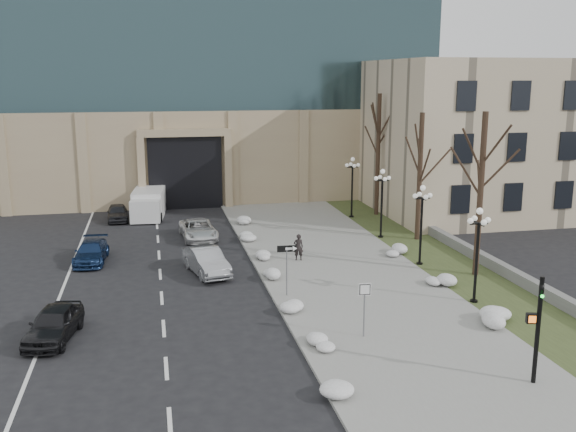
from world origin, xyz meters
name	(u,v)px	position (x,y,z in m)	size (l,w,h in m)	color
ground	(347,375)	(0.00, 0.00, 0.00)	(160.00, 160.00, 0.00)	black
sidewalk	(333,262)	(3.50, 14.00, 0.06)	(9.00, 40.00, 0.12)	gray
curb	(258,267)	(-1.00, 14.00, 0.07)	(0.30, 40.00, 0.14)	gray
grass_strip	(435,256)	(10.00, 14.00, 0.05)	(4.00, 40.00, 0.10)	#374321
stone_wall	(451,242)	(12.00, 16.00, 0.35)	(0.50, 30.00, 0.70)	slate
classical_building	(501,134)	(22.00, 27.98, 6.00)	(22.00, 18.12, 12.00)	#C4B093
car_a	(54,324)	(-11.00, 5.74, 0.70)	(1.67, 4.14, 1.41)	black
car_b	(206,261)	(-3.95, 13.57, 0.73)	(1.55, 4.45, 1.47)	#999BA0
car_c	(91,252)	(-10.42, 17.28, 0.62)	(1.73, 4.25, 1.23)	navy
car_d	(198,230)	(-3.80, 21.52, 0.65)	(2.17, 4.70, 1.31)	white
car_e	(117,213)	(-9.39, 28.42, 0.63)	(1.49, 3.70, 1.26)	#2C2D31
pedestrian	(298,247)	(1.58, 14.74, 0.91)	(0.58, 0.38, 1.58)	black
box_truck	(149,203)	(-7.03, 29.67, 1.01)	(2.88, 6.72, 2.07)	silver
one_way_sign	(290,255)	(-0.22, 8.77, 2.21)	(1.00, 0.27, 2.68)	slate
keep_sign	(365,298)	(1.69, 3.05, 1.81)	(0.53, 0.10, 2.46)	slate
traffic_signal	(537,332)	(6.26, -2.13, 2.02)	(0.70, 0.92, 4.07)	black
snow_clump_a	(338,392)	(-0.84, -1.70, 0.30)	(1.10, 1.60, 0.36)	white
snow_clump_b	(317,343)	(-0.50, 2.42, 0.30)	(1.10, 1.60, 0.36)	white
snow_clump_c	(295,306)	(-0.44, 6.68, 0.30)	(1.10, 1.60, 0.36)	white
snow_clump_d	(273,276)	(-0.56, 11.50, 0.30)	(1.10, 1.60, 0.36)	white
snow_clump_e	(262,256)	(-0.51, 15.44, 0.30)	(1.10, 1.60, 0.36)	white
snow_clump_f	(252,237)	(-0.33, 20.20, 0.30)	(1.10, 1.60, 0.36)	white
snow_clump_g	(239,221)	(-0.53, 25.10, 0.30)	(1.10, 1.60, 0.36)	white
snow_clump_h	(494,320)	(7.79, 3.19, 0.30)	(1.10, 1.60, 0.36)	white
snow_clump_i	(442,283)	(7.81, 8.46, 0.30)	(1.10, 1.60, 0.36)	white
snow_clump_j	(396,252)	(7.67, 14.59, 0.30)	(1.10, 1.60, 0.36)	white
lamppost_a	(478,243)	(8.30, 6.00, 3.07)	(1.18, 1.18, 4.76)	black
lamppost_b	(422,214)	(8.30, 12.50, 3.07)	(1.18, 1.18, 4.76)	black
lamppost_c	(382,194)	(8.30, 19.00, 3.07)	(1.18, 1.18, 4.76)	black
lamppost_d	(352,179)	(8.30, 25.50, 3.07)	(1.18, 1.18, 4.76)	black
tree_near	(482,172)	(10.50, 10.00, 5.83)	(3.20, 3.20, 9.00)	black
tree_mid	(420,159)	(10.50, 18.00, 5.50)	(3.20, 3.20, 8.50)	black
tree_far	(378,138)	(10.50, 26.00, 6.15)	(3.20, 3.20, 9.50)	black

